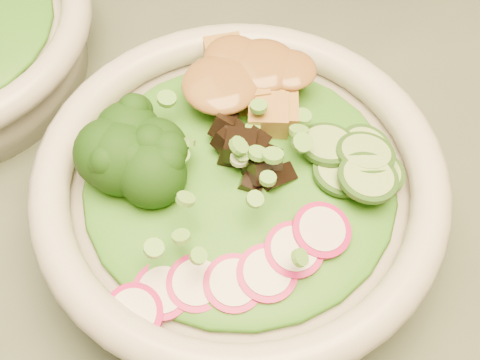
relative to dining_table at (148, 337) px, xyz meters
name	(u,v)px	position (x,y,z in m)	size (l,w,h in m)	color
dining_table	(148,337)	(0.00, 0.00, 0.00)	(1.20, 0.80, 0.75)	black
salad_bowl	(240,196)	(0.09, 0.02, 0.15)	(0.28, 0.28, 0.07)	beige
lettuce_bed	(240,179)	(0.09, 0.02, 0.18)	(0.21, 0.21, 0.02)	#1B6B16
broccoli_florets	(140,170)	(0.03, 0.04, 0.19)	(0.08, 0.07, 0.05)	black
radish_slices	(247,271)	(0.07, -0.05, 0.18)	(0.11, 0.04, 0.02)	#AB0D52
cucumber_slices	(343,169)	(0.15, -0.01, 0.19)	(0.07, 0.07, 0.04)	#91BC68
mushroom_heap	(240,151)	(0.09, 0.03, 0.19)	(0.07, 0.07, 0.04)	black
tofu_cubes	(241,91)	(0.11, 0.08, 0.19)	(0.09, 0.06, 0.04)	#A57237
peanut_sauce	(241,79)	(0.11, 0.08, 0.20)	(0.07, 0.06, 0.02)	brown
scallion_garnish	(240,158)	(0.09, 0.02, 0.20)	(0.20, 0.20, 0.02)	#5FA53A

